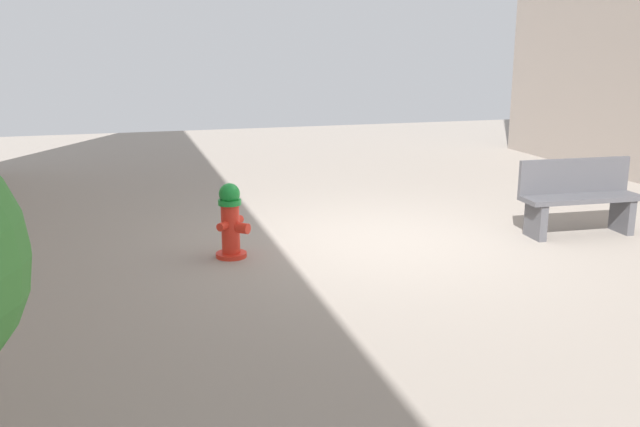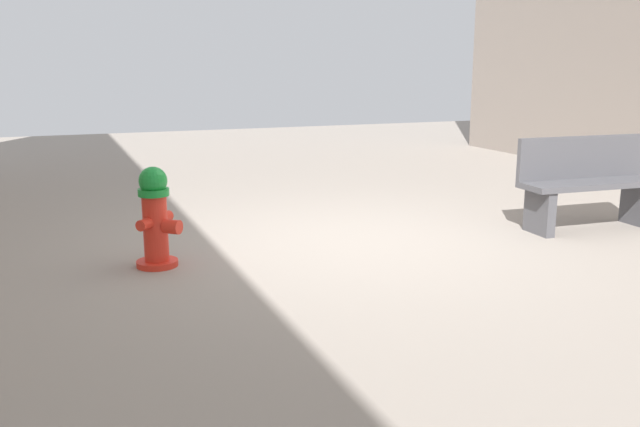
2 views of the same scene
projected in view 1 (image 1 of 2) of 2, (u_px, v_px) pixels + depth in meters
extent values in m
plane|color=gray|center=(386.00, 240.00, 8.55)|extent=(23.40, 23.40, 0.00)
cylinder|color=red|center=(231.00, 255.00, 7.89)|extent=(0.35, 0.35, 0.05)
cylinder|color=red|center=(231.00, 229.00, 7.82)|extent=(0.21, 0.21, 0.56)
cylinder|color=#198C33|center=(230.00, 202.00, 7.74)|extent=(0.26, 0.26, 0.06)
sphere|color=#198C33|center=(229.00, 194.00, 7.72)|extent=(0.24, 0.24, 0.24)
cylinder|color=red|center=(237.00, 220.00, 7.93)|extent=(0.16, 0.16, 0.09)
cylinder|color=red|center=(223.00, 226.00, 7.67)|extent=(0.16, 0.16, 0.09)
cylinder|color=red|center=(243.00, 228.00, 7.74)|extent=(0.18, 0.18, 0.12)
cube|color=#4C4C51|center=(622.00, 215.00, 8.88)|extent=(0.12, 0.40, 0.45)
cube|color=#4C4C51|center=(536.00, 220.00, 8.60)|extent=(0.12, 0.40, 0.45)
cube|color=#4C4C51|center=(581.00, 198.00, 8.68)|extent=(1.56, 0.52, 0.06)
cube|color=#4C4C51|center=(574.00, 176.00, 8.80)|extent=(1.54, 0.14, 0.44)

